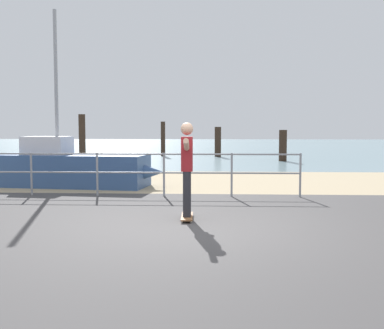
# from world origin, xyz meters

# --- Properties ---
(ground_plane) EXTENTS (24.00, 10.00, 0.04)m
(ground_plane) POSITION_xyz_m (0.00, -1.00, 0.00)
(ground_plane) COLOR #474444
(ground_plane) RESTS_ON ground
(beach_strip) EXTENTS (24.00, 6.00, 0.04)m
(beach_strip) POSITION_xyz_m (0.00, 7.00, 0.00)
(beach_strip) COLOR tan
(beach_strip) RESTS_ON ground
(sea_surface) EXTENTS (72.00, 50.00, 0.04)m
(sea_surface) POSITION_xyz_m (0.00, 35.00, 0.00)
(sea_surface) COLOR #75939E
(sea_surface) RESTS_ON ground
(railing_fence) EXTENTS (11.26, 0.05, 1.05)m
(railing_fence) POSITION_xyz_m (-3.17, 3.60, 0.70)
(railing_fence) COLOR gray
(railing_fence) RESTS_ON ground
(sailboat) EXTENTS (5.04, 1.92, 4.86)m
(sailboat) POSITION_xyz_m (-3.49, 5.40, 0.52)
(sailboat) COLOR #335184
(sailboat) RESTS_ON ground
(skateboard) EXTENTS (0.23, 0.81, 0.08)m
(skateboard) POSITION_xyz_m (-0.06, 0.75, 0.07)
(skateboard) COLOR brown
(skateboard) RESTS_ON ground
(skateboarder) EXTENTS (0.22, 1.45, 1.65)m
(skateboarder) POSITION_xyz_m (-0.06, 0.75, 1.02)
(skateboarder) COLOR #26262B
(skateboarder) RESTS_ON skateboard
(groyne_post_0) EXTENTS (0.31, 0.31, 2.26)m
(groyne_post_0) POSITION_xyz_m (-5.70, 14.17, 1.13)
(groyne_post_0) COLOR #332319
(groyne_post_0) RESTS_ON ground
(groyne_post_1) EXTENTS (0.26, 0.26, 2.00)m
(groyne_post_1) POSITION_xyz_m (-2.56, 19.70, 1.00)
(groyne_post_1) COLOR #332319
(groyne_post_1) RESTS_ON ground
(groyne_post_2) EXTENTS (0.36, 0.36, 1.69)m
(groyne_post_2) POSITION_xyz_m (0.59, 19.22, 0.85)
(groyne_post_2) COLOR #332319
(groyne_post_2) RESTS_ON ground
(groyne_post_3) EXTENTS (0.38, 0.38, 1.54)m
(groyne_post_3) POSITION_xyz_m (3.73, 15.81, 0.77)
(groyne_post_3) COLOR #332319
(groyne_post_3) RESTS_ON ground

